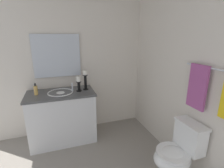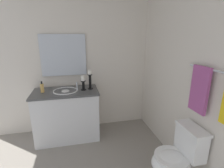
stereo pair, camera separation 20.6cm
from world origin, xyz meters
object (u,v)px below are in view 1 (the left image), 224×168
(towel_bar, at_px, (219,70))
(candle_holder_short, at_px, (79,83))
(candle_holder_tall, at_px, (85,80))
(toilet, at_px, (177,154))
(mirror, at_px, (57,56))
(towel_near_vanity, at_px, (197,87))
(sink_basin, at_px, (61,95))
(soap_bottle, at_px, (36,90))
(vanity_cabinet, at_px, (63,117))

(towel_bar, bearing_deg, candle_holder_short, -141.09)
(candle_holder_short, bearing_deg, candle_holder_tall, 108.91)
(candle_holder_short, height_order, toilet, candle_holder_short)
(mirror, bearing_deg, towel_bar, 40.05)
(candle_holder_tall, relative_size, towel_near_vanity, 0.64)
(towel_near_vanity, bearing_deg, sink_basin, -130.95)
(soap_bottle, bearing_deg, towel_near_vanity, 54.82)
(sink_basin, distance_m, soap_bottle, 0.37)
(towel_bar, distance_m, towel_near_vanity, 0.31)
(mirror, relative_size, candle_holder_tall, 2.33)
(sink_basin, bearing_deg, vanity_cabinet, -90.00)
(vanity_cabinet, distance_m, mirror, 1.01)
(vanity_cabinet, distance_m, soap_bottle, 0.61)
(candle_holder_short, height_order, soap_bottle, candle_holder_short)
(vanity_cabinet, relative_size, soap_bottle, 5.89)
(vanity_cabinet, distance_m, towel_near_vanity, 2.06)
(candle_holder_tall, distance_m, candle_holder_short, 0.13)
(sink_basin, height_order, towel_bar, towel_bar)
(candle_holder_tall, height_order, towel_near_vanity, towel_near_vanity)
(candle_holder_short, height_order, towel_near_vanity, towel_near_vanity)
(mirror, relative_size, soap_bottle, 4.19)
(soap_bottle, bearing_deg, vanity_cabinet, 87.77)
(toilet, relative_size, towel_bar, 0.90)
(candle_holder_tall, distance_m, towel_bar, 1.87)
(soap_bottle, bearing_deg, candle_holder_short, 87.74)
(vanity_cabinet, distance_m, towel_bar, 2.29)
(towel_bar, bearing_deg, candle_holder_tall, -144.74)
(candle_holder_short, distance_m, toilet, 1.72)
(toilet, distance_m, towel_bar, 1.07)
(toilet, bearing_deg, vanity_cabinet, -136.29)
(vanity_cabinet, distance_m, toilet, 1.80)
(vanity_cabinet, relative_size, towel_bar, 1.27)
(vanity_cabinet, bearing_deg, mirror, 179.99)
(towel_near_vanity, bearing_deg, candle_holder_tall, -141.06)
(candle_holder_short, xyz_separation_m, towel_near_vanity, (1.25, 1.16, 0.19))
(soap_bottle, distance_m, toilet, 2.15)
(candle_holder_short, bearing_deg, vanity_cabinet, -92.29)
(candle_holder_short, bearing_deg, sink_basin, -92.30)
(vanity_cabinet, relative_size, mirror, 1.41)
(towel_near_vanity, bearing_deg, vanity_cabinet, -130.93)
(towel_bar, bearing_deg, vanity_cabinet, -134.97)
(towel_bar, xyz_separation_m, towel_near_vanity, (-0.21, -0.02, -0.23))
(candle_holder_short, relative_size, towel_near_vanity, 0.48)
(mirror, relative_size, toilet, 1.00)
(sink_basin, height_order, toilet, sink_basin)
(mirror, bearing_deg, candle_holder_tall, 58.52)
(sink_basin, distance_m, candle_holder_short, 0.34)
(candle_holder_short, bearing_deg, mirror, -134.80)
(mirror, bearing_deg, towel_near_vanity, 43.32)
(vanity_cabinet, relative_size, towel_near_vanity, 2.10)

